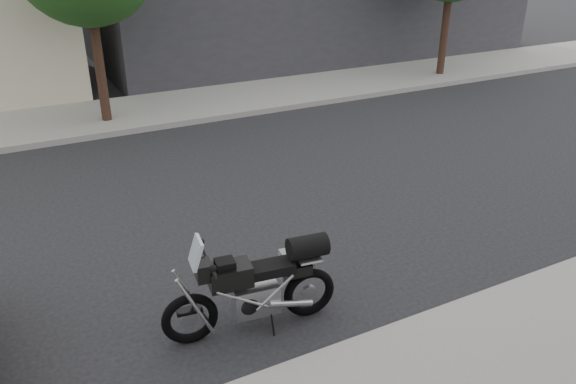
# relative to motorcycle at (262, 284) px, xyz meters

# --- Properties ---
(ground) EXTENTS (120.00, 120.00, 0.00)m
(ground) POSITION_rel_motorcycle_xyz_m (-1.85, -3.09, -0.61)
(ground) COLOR black
(ground) RESTS_ON ground
(far_sidewalk) EXTENTS (44.00, 3.00, 0.15)m
(far_sidewalk) POSITION_rel_motorcycle_xyz_m (-1.85, -9.59, -0.54)
(far_sidewalk) COLOR gray
(far_sidewalk) RESTS_ON ground
(motorcycle) EXTENTS (2.23, 0.72, 1.41)m
(motorcycle) POSITION_rel_motorcycle_xyz_m (0.00, 0.00, 0.00)
(motorcycle) COLOR black
(motorcycle) RESTS_ON ground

